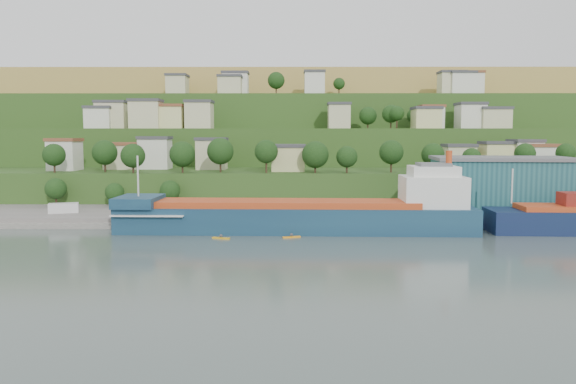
{
  "coord_description": "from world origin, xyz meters",
  "views": [
    {
      "loc": [
        -3.87,
        -104.08,
        19.58
      ],
      "look_at": [
        -4.41,
        15.0,
        7.73
      ],
      "focal_mm": 35.0,
      "sensor_mm": 36.0,
      "label": 1
    }
  ],
  "objects_px": {
    "warehouse": "(501,184)",
    "kayak_orange": "(291,236)",
    "caravan": "(64,210)",
    "cargo_ship_near": "(307,217)"
  },
  "relations": [
    {
      "from": "caravan",
      "to": "cargo_ship_near",
      "type": "bearing_deg",
      "value": -31.29
    },
    {
      "from": "caravan",
      "to": "kayak_orange",
      "type": "relative_size",
      "value": 1.82
    },
    {
      "from": "caravan",
      "to": "kayak_orange",
      "type": "distance_m",
      "value": 56.5
    },
    {
      "from": "warehouse",
      "to": "kayak_orange",
      "type": "relative_size",
      "value": 9.22
    },
    {
      "from": "warehouse",
      "to": "caravan",
      "type": "height_order",
      "value": "warehouse"
    },
    {
      "from": "kayak_orange",
      "to": "warehouse",
      "type": "bearing_deg",
      "value": 8.71
    },
    {
      "from": "cargo_ship_near",
      "to": "warehouse",
      "type": "bearing_deg",
      "value": 22.14
    },
    {
      "from": "warehouse",
      "to": "kayak_orange",
      "type": "height_order",
      "value": "warehouse"
    },
    {
      "from": "cargo_ship_near",
      "to": "caravan",
      "type": "relative_size",
      "value": 11.27
    },
    {
      "from": "cargo_ship_near",
      "to": "warehouse",
      "type": "distance_m",
      "value": 49.28
    }
  ]
}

